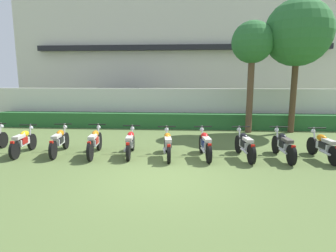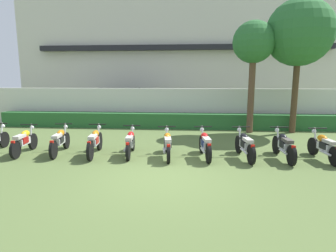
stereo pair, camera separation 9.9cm
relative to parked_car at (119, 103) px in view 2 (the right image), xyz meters
name	(u,v)px [view 2 (the right image)]	position (x,y,z in m)	size (l,w,h in m)	color
ground	(161,177)	(3.84, -10.70, -0.94)	(60.00, 60.00, 0.00)	#566B38
building	(183,55)	(3.84, 5.76, 3.41)	(24.16, 6.50, 8.70)	beige
compound_wall	(177,107)	(3.84, -2.77, 0.06)	(22.96, 0.30, 1.99)	silver
hedge_row	(176,121)	(3.84, -3.47, -0.56)	(18.37, 0.70, 0.76)	#28602D
parked_car	(119,103)	(0.00, 0.00, 0.00)	(4.51, 2.09, 1.89)	navy
tree_near_inspector	(254,44)	(7.34, -4.32, 3.09)	(1.88, 1.88, 5.07)	brown
tree_far_side	(299,33)	(9.34, -4.17, 3.57)	(2.96, 2.96, 6.01)	#4C3823
motorcycle_in_row_1	(24,141)	(-1.01, -8.81, -0.50)	(0.60, 1.79, 0.95)	black
motorcycle_in_row_2	(60,141)	(0.17, -8.66, -0.49)	(0.60, 1.94, 0.96)	black
motorcycle_in_row_3	(95,142)	(1.42, -8.75, -0.48)	(0.60, 1.98, 0.98)	black
motorcycle_in_row_4	(130,142)	(2.61, -8.67, -0.50)	(0.60, 1.81, 0.94)	black
motorcycle_in_row_5	(167,144)	(3.85, -8.81, -0.50)	(0.60, 1.86, 0.94)	black
motorcycle_in_row_6	(205,144)	(5.06, -8.77, -0.49)	(0.60, 1.80, 0.96)	black
motorcycle_in_row_7	(245,145)	(6.32, -8.75, -0.49)	(0.60, 1.89, 0.96)	black
motorcycle_in_row_8	(284,145)	(7.52, -8.73, -0.49)	(0.60, 1.96, 0.97)	black
motorcycle_in_row_9	(324,146)	(8.74, -8.73, -0.49)	(0.60, 1.83, 0.95)	black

